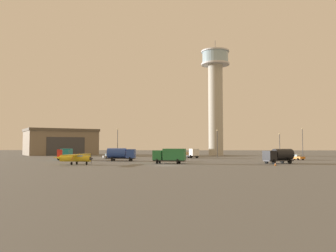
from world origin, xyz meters
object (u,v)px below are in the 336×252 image
at_px(light_post_east, 280,143).
at_px(traffic_cone_near_right, 275,164).
at_px(car_silver, 110,156).
at_px(traffic_cone_near_left, 89,160).
at_px(truck_fuel_tanker_black, 279,155).
at_px(control_tower, 215,92).
at_px(light_post_north, 217,141).
at_px(airplane_yellow, 75,158).
at_px(truck_flatbed_white, 192,154).
at_px(truck_box_green, 170,155).
at_px(light_post_centre, 303,140).
at_px(truck_box_teal, 66,154).
at_px(truck_fuel_tanker_blue, 121,154).
at_px(car_orange, 296,157).
at_px(light_post_west, 118,140).

relative_size(light_post_east, traffic_cone_near_right, 12.41).
relative_size(car_silver, traffic_cone_near_left, 6.95).
relative_size(truck_fuel_tanker_black, traffic_cone_near_left, 10.04).
xyz_separation_m(control_tower, light_post_north, (-1.11, -21.23, -18.54)).
height_order(airplane_yellow, truck_flatbed_white, airplane_yellow).
distance_m(truck_box_green, light_post_centre, 62.12).
bearing_deg(car_silver, truck_box_teal, -160.34).
distance_m(truck_fuel_tanker_black, truck_fuel_tanker_blue, 35.69).
relative_size(truck_box_green, traffic_cone_near_left, 10.15).
relative_size(truck_flatbed_white, truck_fuel_tanker_blue, 0.94).
bearing_deg(truck_box_teal, car_silver, 125.17).
distance_m(car_orange, traffic_cone_near_right, 28.52).
height_order(control_tower, light_post_north, control_tower).
height_order(control_tower, traffic_cone_near_left, control_tower).
xyz_separation_m(truck_fuel_tanker_black, light_post_west, (-42.06, 39.82, 3.80)).
height_order(truck_fuel_tanker_blue, light_post_centre, light_post_centre).
bearing_deg(truck_box_green, control_tower, -93.83).
distance_m(truck_flatbed_white, car_silver, 23.44).
xyz_separation_m(car_silver, car_orange, (49.33, -4.70, -0.00)).
bearing_deg(truck_flatbed_white, light_post_north, 87.94).
bearing_deg(light_post_centre, light_post_east, -141.02).
bearing_deg(traffic_cone_near_right, truck_flatbed_white, 112.39).
distance_m(control_tower, truck_box_green, 63.31).
height_order(truck_flatbed_white, light_post_west, light_post_west).
distance_m(light_post_centre, traffic_cone_near_left, 72.15).
xyz_separation_m(airplane_yellow, truck_fuel_tanker_blue, (5.74, 15.90, 0.35)).
bearing_deg(light_post_west, airplane_yellow, -87.81).
relative_size(traffic_cone_near_left, traffic_cone_near_right, 1.10).
height_order(truck_box_green, truck_fuel_tanker_black, truck_box_green).
xyz_separation_m(airplane_yellow, light_post_centre, (59.21, 51.50, 4.24)).
xyz_separation_m(truck_box_teal, truck_fuel_tanker_blue, (15.23, -4.78, 0.09)).
xyz_separation_m(truck_fuel_tanker_black, light_post_centre, (18.94, 44.62, 3.92)).
distance_m(airplane_yellow, light_post_centre, 78.58).
relative_size(truck_fuel_tanker_blue, car_silver, 1.41).
xyz_separation_m(car_orange, traffic_cone_near_right, (-11.54, -26.08, -0.44)).
height_order(light_post_west, light_post_north, light_post_west).
bearing_deg(truck_flatbed_white, truck_fuel_tanker_black, -7.25).
bearing_deg(car_orange, truck_box_teal, -114.84).
height_order(truck_fuel_tanker_black, traffic_cone_near_right, truck_fuel_tanker_black).
xyz_separation_m(control_tower, truck_box_teal, (-41.02, -42.29, -22.04)).
bearing_deg(truck_flatbed_white, airplane_yellow, -70.84).
height_order(truck_box_green, car_orange, truck_box_green).
bearing_deg(truck_fuel_tanker_blue, truck_fuel_tanker_black, -13.88).
xyz_separation_m(truck_fuel_tanker_blue, traffic_cone_near_left, (-6.61, -4.01, -1.38)).
height_order(car_orange, traffic_cone_near_right, car_orange).
bearing_deg(truck_box_green, truck_fuel_tanker_blue, -31.86).
bearing_deg(car_orange, truck_fuel_tanker_blue, -107.14).
distance_m(control_tower, truck_fuel_tanker_black, 60.88).
distance_m(truck_fuel_tanker_blue, light_post_west, 31.92).
distance_m(airplane_yellow, traffic_cone_near_right, 37.68).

